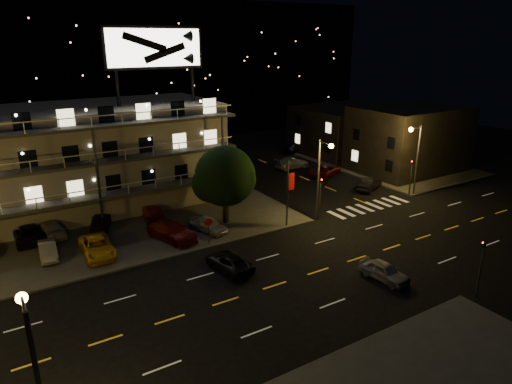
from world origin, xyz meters
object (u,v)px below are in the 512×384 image
road_car_east (384,271)px  tree (225,178)px  side_car_0 (369,184)px  lot_car_7 (50,229)px  road_car_west (229,262)px  lot_car_2 (97,247)px  lot_car_4 (209,225)px

road_car_east → tree: bearing=101.1°
tree → side_car_0: tree is taller
lot_car_7 → road_car_west: (10.77, -13.53, -0.25)m
lot_car_2 → road_car_west: lot_car_2 is taller
tree → side_car_0: (19.17, 0.21, -3.85)m
lot_car_2 → side_car_0: size_ratio=1.17×
side_car_0 → road_car_west: size_ratio=0.96×
road_car_east → road_car_west: (-8.98, 7.36, -0.04)m
lot_car_4 → side_car_0: lot_car_4 is taller
lot_car_7 → side_car_0: bearing=163.7°
tree → lot_car_4: tree is taller
lot_car_4 → side_car_0: 21.58m
tree → lot_car_4: 4.59m
lot_car_4 → side_car_0: size_ratio=0.91×
side_car_0 → road_car_west: bearing=85.6°
tree → lot_car_2: size_ratio=1.47×
tree → road_car_west: (-4.09, -8.24, -3.94)m
tree → road_car_east: tree is taller
lot_car_4 → road_car_east: 16.14m
tree → road_car_east: bearing=-72.6°
lot_car_7 → road_car_west: size_ratio=1.11×
lot_car_4 → road_car_east: (7.26, -14.41, -0.16)m
tree → lot_car_7: bearing=160.4°
tree → lot_car_7: size_ratio=1.49×
lot_car_2 → lot_car_7: bearing=116.7°
lot_car_2 → lot_car_7: lot_car_7 is taller
lot_car_4 → road_car_east: bearing=-80.2°
road_car_east → lot_car_7: bearing=127.1°
tree → side_car_0: 19.55m
lot_car_2 → road_car_west: bearing=-40.9°
tree → road_car_east: 16.81m
tree → lot_car_2: bearing=-176.8°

